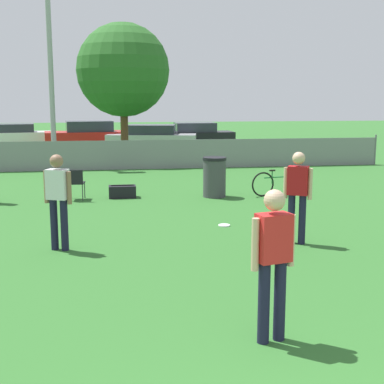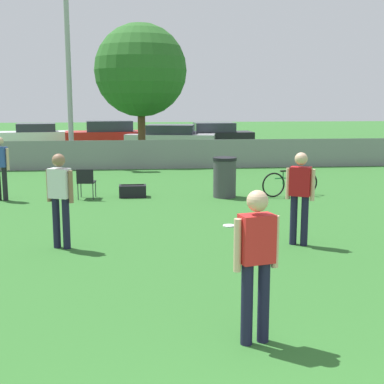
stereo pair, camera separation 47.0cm
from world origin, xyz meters
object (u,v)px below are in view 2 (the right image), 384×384
frisbee_disc (229,226)px  parked_car_red (109,135)px  player_thrower_red (300,192)px  spectator_in_blue (0,164)px  player_receiver_white (60,194)px  parked_car_silver (171,138)px  player_defender_red (256,256)px  gear_bag_sideline (133,191)px  bicycle_sideline (290,183)px  trash_bin (225,177)px  parked_car_white (37,135)px  light_pole (68,52)px  tree_near_pole (141,70)px  parked_car_dark (214,135)px  folding_chair_sideline (86,181)px

frisbee_disc → parked_car_red: parked_car_red is taller
player_thrower_red → spectator_in_blue: bearing=170.8°
player_receiver_white → parked_car_silver: size_ratio=0.35×
player_defender_red → gear_bag_sideline: player_defender_red is taller
bicycle_sideline → parked_car_red: bearing=98.1°
trash_bin → player_receiver_white: bearing=-128.2°
spectator_in_blue → parked_car_white: 16.96m
player_defender_red → player_receiver_white: bearing=109.1°
parked_car_white → light_pole: bearing=-80.0°
light_pole → tree_near_pole: light_pole is taller
parked_car_white → parked_car_red: size_ratio=0.89×
player_defender_red → parked_car_dark: bearing=69.3°
trash_bin → parked_car_silver: 13.59m
tree_near_pole → player_thrower_red: 14.34m
light_pole → player_defender_red: size_ratio=4.36×
player_defender_red → player_thrower_red: size_ratio=1.00×
light_pole → parked_car_dark: (6.79, 7.33, -3.75)m
player_defender_red → parked_car_silver: size_ratio=0.35×
parked_car_silver → parked_car_dark: 2.76m
spectator_in_blue → parked_car_silver: spectator_in_blue is taller
tree_near_pole → parked_car_white: size_ratio=1.36×
frisbee_disc → folding_chair_sideline: size_ratio=0.31×
parked_car_white → gear_bag_sideline: bearing=-79.7°
tree_near_pole → gear_bag_sideline: (-0.34, -8.62, -3.64)m
folding_chair_sideline → bicycle_sideline: bearing=-176.0°
folding_chair_sideline → parked_car_white: (-4.30, 16.85, 0.15)m
light_pole → parked_car_red: bearing=81.3°
spectator_in_blue → frisbee_disc: 6.52m
player_thrower_red → parked_car_dark: bearing=115.1°
player_receiver_white → gear_bag_sideline: bearing=100.0°
frisbee_disc → bicycle_sideline: bearing=55.7°
tree_near_pole → parked_car_red: bearing=105.6°
player_defender_red → folding_chair_sideline: 9.22m
tree_near_pole → parked_car_red: tree_near_pole is taller
player_thrower_red → trash_bin: player_thrower_red is taller
trash_bin → parked_car_dark: (1.84, 14.84, 0.13)m
frisbee_disc → parked_car_silver: (-0.15, 16.95, 0.64)m
tree_near_pole → gear_bag_sideline: 9.36m
player_thrower_red → folding_chair_sideline: (-4.27, 5.00, -0.49)m
player_receiver_white → parked_car_silver: bearing=104.2°
player_defender_red → spectator_in_blue: (-4.80, 8.86, -0.02)m
tree_near_pole → bicycle_sideline: (3.95, -8.93, -3.46)m
spectator_in_blue → parked_car_red: size_ratio=0.35×
parked_car_silver → player_thrower_red: bearing=-75.7°
parked_car_white → parked_car_red: parked_car_red is taller
parked_car_red → folding_chair_sideline: bearing=-96.2°
spectator_in_blue → parked_car_red: 14.90m
tree_near_pole → parked_car_silver: (1.53, 4.70, -3.16)m
spectator_in_blue → trash_bin: spectator_in_blue is taller
trash_bin → parked_car_white: (-8.00, 16.93, 0.10)m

